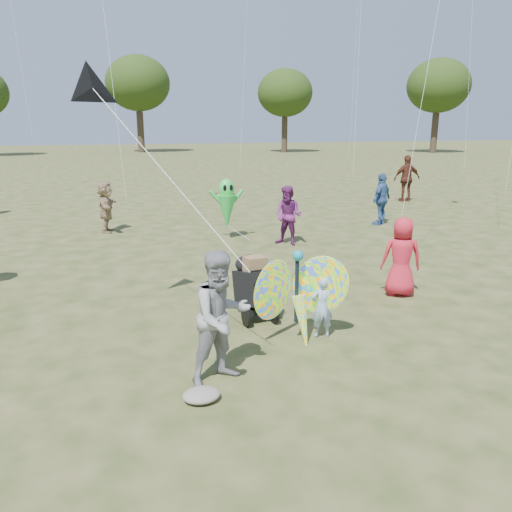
{
  "coord_description": "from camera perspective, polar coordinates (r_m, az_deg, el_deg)",
  "views": [
    {
      "loc": [
        -2.52,
        -6.12,
        3.21
      ],
      "look_at": [
        -0.2,
        1.5,
        1.1
      ],
      "focal_mm": 35.0,
      "sensor_mm": 36.0,
      "label": 1
    }
  ],
  "objects": [
    {
      "name": "adult_man",
      "position": [
        6.32,
        -3.95,
        -7.01
      ],
      "size": [
        1.01,
        0.9,
        1.73
      ],
      "primitive_type": "imported",
      "rotation": [
        0.0,
        0.0,
        0.34
      ],
      "color": "gray",
      "rests_on": "ground"
    },
    {
      "name": "crowd_c",
      "position": [
        16.87,
        14.15,
        6.33
      ],
      "size": [
        1.06,
        0.87,
        1.69
      ],
      "primitive_type": "imported",
      "rotation": [
        0.0,
        0.0,
        3.7
      ],
      "color": "#365D95",
      "rests_on": "ground"
    },
    {
      "name": "child_girl",
      "position": [
        7.76,
        7.55,
        -5.81
      ],
      "size": [
        0.39,
        0.28,
        0.98
      ],
      "primitive_type": "imported",
      "rotation": [
        0.0,
        0.0,
        3.02
      ],
      "color": "#97B1D6",
      "rests_on": "ground"
    },
    {
      "name": "grey_bag",
      "position": [
        6.23,
        -6.26,
        -15.52
      ],
      "size": [
        0.46,
        0.37,
        0.15
      ],
      "primitive_type": "ellipsoid",
      "color": "gray",
      "rests_on": "ground"
    },
    {
      "name": "crowd_h",
      "position": [
        22.35,
        16.86,
        8.47
      ],
      "size": [
        1.19,
        0.62,
        1.95
      ],
      "primitive_type": "imported",
      "rotation": [
        0.0,
        0.0,
        3.01
      ],
      "color": "#53281B",
      "rests_on": "ground"
    },
    {
      "name": "butterfly_kite",
      "position": [
        7.51,
        4.94,
        -4.82
      ],
      "size": [
        1.74,
        0.75,
        1.62
      ],
      "color": "red",
      "rests_on": "ground"
    },
    {
      "name": "delta_kite_rig",
      "position": [
        8.08,
        -18.04,
        17.62
      ],
      "size": [
        2.2,
        2.59,
        2.75
      ],
      "color": "black",
      "rests_on": "ground"
    },
    {
      "name": "crowd_d",
      "position": [
        15.89,
        -16.77,
        5.4
      ],
      "size": [
        0.67,
        1.49,
        1.55
      ],
      "primitive_type": "imported",
      "rotation": [
        0.0,
        0.0,
        1.42
      ],
      "color": "#A08262",
      "rests_on": "ground"
    },
    {
      "name": "crowd_a",
      "position": [
        9.89,
        16.28,
        -0.09
      ],
      "size": [
        0.87,
        0.73,
        1.53
      ],
      "primitive_type": "imported",
      "rotation": [
        0.0,
        0.0,
        2.76
      ],
      "color": "red",
      "rests_on": "ground"
    },
    {
      "name": "alien_kite",
      "position": [
        14.22,
        -3.36,
        5.75
      ],
      "size": [
        1.12,
        0.69,
        1.74
      ],
      "color": "green",
      "rests_on": "ground"
    },
    {
      "name": "tree_line",
      "position": [
        51.62,
        -10.53,
        18.67
      ],
      "size": [
        91.78,
        33.6,
        10.79
      ],
      "color": "#3A2D21",
      "rests_on": "ground"
    },
    {
      "name": "ground",
      "position": [
        7.36,
        4.98,
        -11.1
      ],
      "size": [
        160.0,
        160.0,
        0.0
      ],
      "primitive_type": "plane",
      "color": "#51592B",
      "rests_on": "ground"
    },
    {
      "name": "crowd_e",
      "position": [
        13.59,
        3.71,
        4.62
      ],
      "size": [
        0.98,
        0.99,
        1.61
      ],
      "primitive_type": "imported",
      "rotation": [
        0.0,
        0.0,
        5.48
      ],
      "color": "#6C2467",
      "rests_on": "ground"
    },
    {
      "name": "jogging_stroller",
      "position": [
        8.46,
        -0.31,
        -3.03
      ],
      "size": [
        0.58,
        1.09,
        1.09
      ],
      "rotation": [
        0.0,
        0.0,
        0.14
      ],
      "color": "black",
      "rests_on": "ground"
    }
  ]
}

